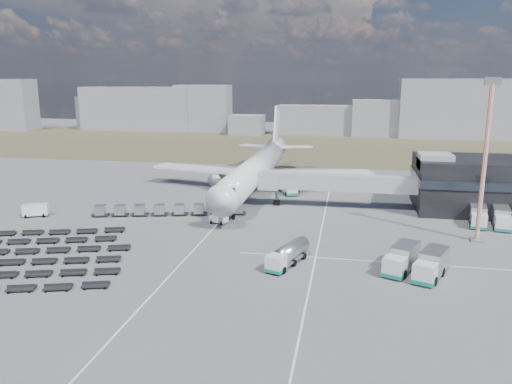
# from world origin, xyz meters

# --- Properties ---
(ground) EXTENTS (420.00, 420.00, 0.00)m
(ground) POSITION_xyz_m (0.00, 0.00, 0.00)
(ground) COLOR #565659
(ground) RESTS_ON ground
(grass_strip) EXTENTS (420.00, 90.00, 0.01)m
(grass_strip) POSITION_xyz_m (0.00, 110.00, 0.01)
(grass_strip) COLOR #454329
(grass_strip) RESTS_ON ground
(lane_markings) EXTENTS (47.12, 110.00, 0.01)m
(lane_markings) POSITION_xyz_m (9.77, 3.00, 0.01)
(lane_markings) COLOR silver
(lane_markings) RESTS_ON ground
(terminal) EXTENTS (30.40, 16.40, 11.00)m
(terminal) POSITION_xyz_m (47.77, 23.96, 5.25)
(terminal) COLOR black
(terminal) RESTS_ON ground
(jet_bridge) EXTENTS (30.30, 3.80, 7.05)m
(jet_bridge) POSITION_xyz_m (15.90, 20.42, 5.05)
(jet_bridge) COLOR #939399
(jet_bridge) RESTS_ON ground
(airliner) EXTENTS (51.59, 64.53, 17.62)m
(airliner) POSITION_xyz_m (0.00, 32.38, 5.29)
(airliner) COLOR silver
(airliner) RESTS_ON ground
(skyline) EXTENTS (305.87, 27.26, 24.60)m
(skyline) POSITION_xyz_m (9.23, 151.21, 9.97)
(skyline) COLOR gray
(skyline) RESTS_ON ground
(fuel_tanker) EXTENTS (5.22, 9.26, 2.92)m
(fuel_tanker) POSITION_xyz_m (12.45, -11.48, 1.46)
(fuel_tanker) COLOR silver
(fuel_tanker) RESTS_ON ground
(pushback_tug) EXTENTS (3.41, 2.59, 1.39)m
(pushback_tug) POSITION_xyz_m (-1.87, 5.85, 0.69)
(pushback_tug) COLOR silver
(pushback_tug) RESTS_ON ground
(utility_van) EXTENTS (4.80, 3.53, 2.33)m
(utility_van) POSITION_xyz_m (-36.01, 3.93, 1.16)
(utility_van) COLOR silver
(utility_van) RESTS_ON ground
(catering_truck) EXTENTS (4.91, 6.85, 2.91)m
(catering_truck) POSITION_xyz_m (7.22, 31.05, 1.49)
(catering_truck) COLOR silver
(catering_truck) RESTS_ON ground
(service_trucks_near) EXTENTS (9.06, 9.72, 3.13)m
(service_trucks_near) POSITION_xyz_m (29.15, -11.74, 1.70)
(service_trucks_near) COLOR silver
(service_trucks_near) RESTS_ON ground
(service_trucks_far) EXTENTS (10.95, 8.98, 3.00)m
(service_trucks_far) POSITION_xyz_m (45.97, 12.67, 1.63)
(service_trucks_far) COLOR silver
(service_trucks_far) RESTS_ON ground
(uld_row) EXTENTS (27.74, 8.46, 1.90)m
(uld_row) POSITION_xyz_m (-12.14, 9.17, 1.14)
(uld_row) COLOR black
(uld_row) RESTS_ON ground
(baggage_dollies) EXTENTS (29.81, 30.17, 0.78)m
(baggage_dollies) POSITION_xyz_m (-23.03, -16.15, 0.39)
(baggage_dollies) COLOR black
(baggage_dollies) RESTS_ON ground
(floodlight_mast) EXTENTS (2.35, 1.93, 24.96)m
(floodlight_mast) POSITION_xyz_m (40.19, 4.08, 12.51)
(floodlight_mast) COLOR #D54722
(floodlight_mast) RESTS_ON ground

